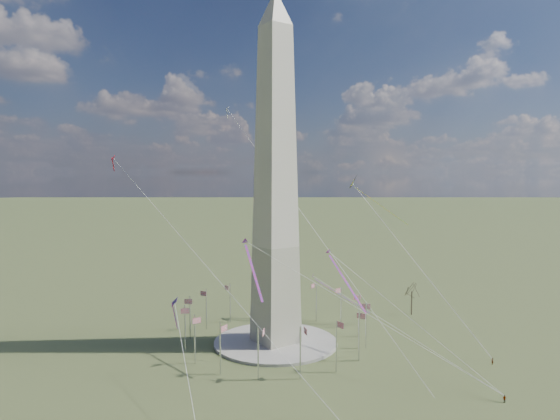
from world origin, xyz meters
TOP-DOWN VIEW (x-y plane):
  - ground at (0.00, 0.00)m, footprint 2000.00×2000.00m
  - plaza at (0.00, 0.00)m, footprint 36.00×36.00m
  - washington_monument at (0.00, 0.00)m, footprint 15.56×15.56m
  - flagpole_ring at (-0.00, -0.00)m, footprint 54.40×54.40m
  - tree_near at (55.94, -4.16)m, footprint 7.09×7.09m
  - person_east at (36.13, -46.45)m, footprint 0.72×0.51m
  - person_centre at (18.22, -59.92)m, footprint 1.07×0.74m
  - kite_delta_black at (36.76, 4.80)m, footprint 17.10×18.87m
  - kite_diamond_purple at (-32.60, -2.49)m, footprint 2.26×2.83m
  - kite_streamer_left at (16.86, -9.36)m, footprint 6.07×21.39m
  - kite_streamer_mid at (-12.75, -6.61)m, footprint 7.58×18.51m
  - kite_streamer_right at (26.48, 4.16)m, footprint 15.97×12.76m
  - kite_small_red at (-36.85, 28.81)m, footprint 1.55×2.25m
  - kite_small_white at (14.26, 51.50)m, footprint 1.55×2.20m

SIDE VIEW (x-z plane):
  - ground at x=0.00m, z-range 0.00..0.00m
  - plaza at x=0.00m, z-range 0.00..0.80m
  - person_centre at x=18.22m, z-range 0.00..1.69m
  - person_east at x=36.13m, z-range 0.00..1.87m
  - flagpole_ring at x=0.00m, z-range 0.77..13.77m
  - tree_near at x=55.94m, z-range 2.64..15.06m
  - kite_streamer_right at x=26.48m, z-range 4.71..17.96m
  - kite_diamond_purple at x=-32.60m, z-range 12.94..21.19m
  - kite_streamer_left at x=16.86m, z-range 13.21..28.08m
  - kite_streamer_mid at x=-12.75m, z-range 19.79..33.00m
  - kite_delta_black at x=36.76m, z-range 36.89..54.01m
  - washington_monument at x=0.00m, z-range -2.05..97.95m
  - kite_small_red at x=-36.85m, z-range 51.34..56.04m
  - kite_small_white at x=14.26m, z-range 71.59..76.17m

